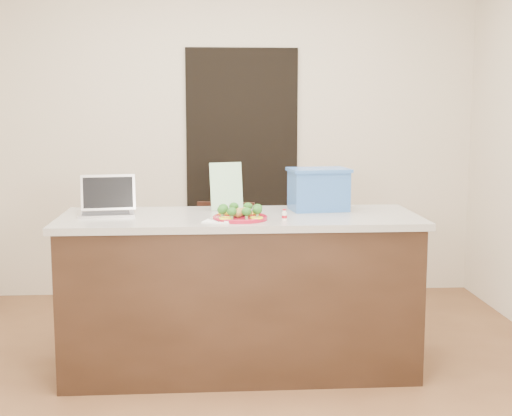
{
  "coord_description": "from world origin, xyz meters",
  "views": [
    {
      "loc": [
        -0.18,
        -3.8,
        1.55
      ],
      "look_at": [
        0.09,
        0.2,
        0.97
      ],
      "focal_mm": 50.0,
      "sensor_mm": 36.0,
      "label": 1
    }
  ],
  "objects": [
    {
      "name": "broccoli",
      "position": [
        -0.0,
        0.09,
        0.98
      ],
      "size": [
        0.25,
        0.25,
        0.04
      ],
      "color": "#174813",
      "rests_on": "plate"
    },
    {
      "name": "yogurt_bottle",
      "position": [
        0.24,
        0.05,
        0.95
      ],
      "size": [
        0.03,
        0.03,
        0.06
      ],
      "rotation": [
        0.0,
        0.0,
        0.16
      ],
      "color": "silver",
      "rests_on": "island"
    },
    {
      "name": "plate",
      "position": [
        -0.0,
        0.09,
        0.93
      ],
      "size": [
        0.3,
        0.3,
        0.02
      ],
      "rotation": [
        0.0,
        0.0,
        -0.13
      ],
      "color": "maroon",
      "rests_on": "island"
    },
    {
      "name": "room_shell",
      "position": [
        0.0,
        0.0,
        1.62
      ],
      "size": [
        4.0,
        4.0,
        4.0
      ],
      "color": "white",
      "rests_on": "ground"
    },
    {
      "name": "knife",
      "position": [
        -0.09,
        0.02,
        0.93
      ],
      "size": [
        0.04,
        0.2,
        0.01
      ],
      "rotation": [
        0.0,
        0.0,
        0.24
      ],
      "color": "white",
      "rests_on": "napkin"
    },
    {
      "name": "blue_box",
      "position": [
        0.48,
        0.42,
        1.05
      ],
      "size": [
        0.38,
        0.29,
        0.25
      ],
      "rotation": [
        0.0,
        0.0,
        0.12
      ],
      "color": "#2D5BA4",
      "rests_on": "island"
    },
    {
      "name": "chair",
      "position": [
        -0.06,
        0.91,
        0.51
      ],
      "size": [
        0.47,
        0.47,
        0.89
      ],
      "rotation": [
        0.0,
        0.0,
        -0.21
      ],
      "color": "black",
      "rests_on": "ground"
    },
    {
      "name": "island",
      "position": [
        0.0,
        0.25,
        0.46
      ],
      "size": [
        2.06,
        0.76,
        0.92
      ],
      "color": "black",
      "rests_on": "ground"
    },
    {
      "name": "pepper_rings",
      "position": [
        -0.0,
        0.09,
        0.94
      ],
      "size": [
        0.24,
        0.24,
        0.01
      ],
      "color": "yellow",
      "rests_on": "plate"
    },
    {
      "name": "leaflet",
      "position": [
        -0.07,
        0.47,
        1.06
      ],
      "size": [
        0.21,
        0.1,
        0.28
      ],
      "primitive_type": "cube",
      "rotation": [
        -0.14,
        0.0,
        0.28
      ],
      "color": "white",
      "rests_on": "island"
    },
    {
      "name": "doorway",
      "position": [
        0.1,
        1.98,
        1.0
      ],
      "size": [
        0.9,
        0.02,
        2.0
      ],
      "primitive_type": "cube",
      "color": "black",
      "rests_on": "ground"
    },
    {
      "name": "ground",
      "position": [
        0.0,
        0.0,
        0.0
      ],
      "size": [
        4.0,
        4.0,
        0.0
      ],
      "primitive_type": "plane",
      "color": "brown",
      "rests_on": "ground"
    },
    {
      "name": "fork",
      "position": [
        -0.14,
        0.04,
        0.93
      ],
      "size": [
        0.05,
        0.14,
        0.0
      ],
      "rotation": [
        0.0,
        0.0,
        0.35
      ],
      "color": "silver",
      "rests_on": "napkin"
    },
    {
      "name": "meatballs",
      "position": [
        -0.01,
        0.09,
        0.96
      ],
      "size": [
        0.12,
        0.12,
        0.04
      ],
      "color": "olive",
      "rests_on": "plate"
    },
    {
      "name": "napkin",
      "position": [
        -0.12,
        0.03,
        0.92
      ],
      "size": [
        0.19,
        0.19,
        0.01
      ],
      "primitive_type": "cube",
      "rotation": [
        0.0,
        0.0,
        -0.32
      ],
      "color": "silver",
      "rests_on": "island"
    },
    {
      "name": "laptop",
      "position": [
        -0.77,
        0.35,
        0.98
      ],
      "size": [
        0.34,
        0.29,
        0.22
      ],
      "rotation": [
        0.0,
        0.0,
        0.13
      ],
      "color": "#AEADB2",
      "rests_on": "island"
    }
  ]
}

